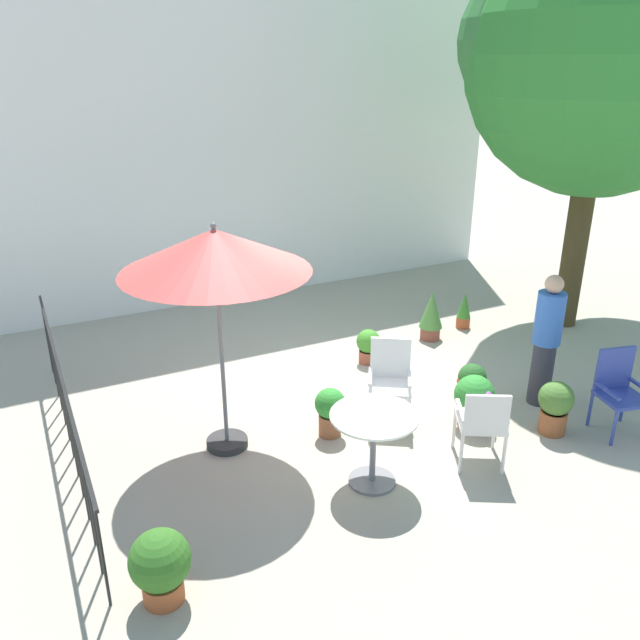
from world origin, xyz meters
TOP-DOWN VIEW (x-y plane):
  - ground_plane at (0.00, 0.00)m, footprint 60.00×60.00m
  - villa_facade at (0.00, 3.98)m, footprint 10.38×0.30m
  - terrace_railing at (-3.03, -0.00)m, footprint 0.03×4.73m
  - shade_tree at (4.37, 0.44)m, footprint 3.95×3.76m
  - patio_umbrella_0 at (-1.54, -0.52)m, footprint 1.85×1.85m
  - cafe_table_0 at (-0.48, -1.76)m, footprint 0.84×0.84m
  - patio_chair_0 at (2.42, -2.12)m, footprint 0.55×0.55m
  - patio_chair_1 at (0.29, -0.82)m, footprint 0.65×0.64m
  - patio_chair_2 at (0.64, -1.99)m, footprint 0.64×0.65m
  - potted_plant_0 at (1.06, -1.37)m, footprint 0.45×0.46m
  - potted_plant_1 at (2.79, 0.97)m, footprint 0.21×0.21m
  - potted_plant_2 at (-2.65, -2.31)m, footprint 0.47×0.47m
  - potted_plant_3 at (1.34, -0.98)m, footprint 0.34×0.34m
  - potted_plant_4 at (0.85, 0.57)m, footprint 0.33×0.33m
  - potted_plant_5 at (-0.45, -0.81)m, footprint 0.34×0.34m
  - potted_plant_6 at (2.07, 0.84)m, footprint 0.34×0.34m
  - potted_plant_7 at (1.77, -1.87)m, footprint 0.38×0.38m
  - standing_person at (2.12, -1.29)m, footprint 0.44×0.44m

SIDE VIEW (x-z plane):
  - ground_plane at x=0.00m, z-range 0.00..0.00m
  - potted_plant_4 at x=0.85m, z-range 0.02..0.49m
  - potted_plant_1 at x=2.79m, z-range 0.00..0.56m
  - potted_plant_3 at x=1.34m, z-range 0.02..0.55m
  - potted_plant_5 at x=-0.45m, z-range 0.03..0.59m
  - potted_plant_2 at x=-2.65m, z-range 0.03..0.64m
  - potted_plant_7 at x=1.77m, z-range 0.03..0.64m
  - potted_plant_0 at x=1.06m, z-range 0.03..0.65m
  - potted_plant_6 at x=2.07m, z-range 0.02..0.76m
  - patio_chair_2 at x=0.64m, z-range 0.08..0.96m
  - patio_chair_0 at x=2.42m, z-range 0.06..1.00m
  - cafe_table_0 at x=-0.48m, z-range 0.15..0.91m
  - patio_chair_1 at x=0.29m, z-range 0.07..1.03m
  - terrace_railing at x=-3.03m, z-range 0.17..1.19m
  - standing_person at x=2.12m, z-range 0.02..1.63m
  - patio_umbrella_0 at x=-1.54m, z-range 0.92..3.35m
  - villa_facade at x=0.00m, z-range 0.00..5.25m
  - shade_tree at x=4.37m, z-range 1.02..6.79m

